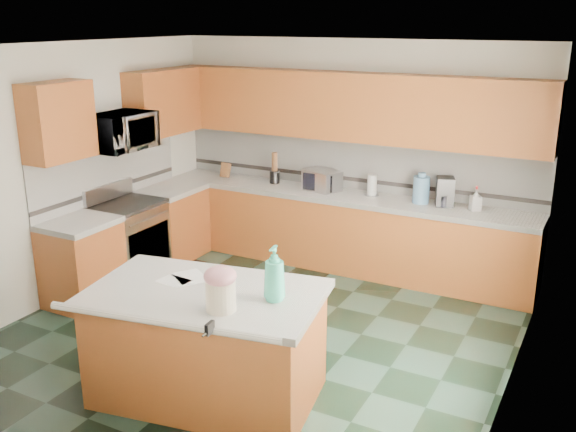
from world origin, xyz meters
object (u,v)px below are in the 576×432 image
Objects in this scene: toaster_oven at (322,180)px; treat_jar at (221,295)px; soap_bottle_island at (274,273)px; coffee_maker at (445,192)px; island_base at (207,347)px; island_top at (205,294)px; knife_block at (225,170)px.

treat_jar is at bearing -56.67° from toaster_oven.
coffee_maker is at bearing 75.60° from soap_bottle_island.
island_base is 0.46m from island_top.
toaster_oven is (-1.02, 3.04, -0.09)m from soap_bottle_island.
treat_jar reaches higher than island_base.
soap_bottle_island is 3.10m from coffee_maker.
soap_bottle_island is at bearing -50.88° from toaster_oven.
toaster_oven is (1.39, 0.00, 0.03)m from knife_block.
island_top is at bearing -127.16° from coffee_maker.
knife_block is at bearing 161.40° from coffee_maker.
island_base is at bearing -127.16° from coffee_maker.
island_top is 3.18m from toaster_oven.
treat_jar is 0.54× the size of toaster_oven.
island_top is at bearing 0.00° from island_base.
soap_bottle_island reaches higher than island_base.
island_base is at bearing -175.06° from soap_bottle_island.
toaster_oven is (-0.46, 3.14, 0.61)m from island_base.
soap_bottle_island is 1.32× the size of coffee_maker.
island_top is at bearing -175.06° from soap_bottle_island.
knife_block is at bearing 110.74° from island_base.
island_base is 0.94× the size of island_top.
toaster_oven is 1.49m from coffee_maker.
soap_bottle_island is (0.56, 0.10, 0.24)m from island_top.
soap_bottle_island is 1.00× the size of toaster_oven.
soap_bottle_island is (0.26, 0.33, 0.10)m from treat_jar.
treat_jar is 3.47m from coffee_maker.
toaster_oven is at bearing 161.95° from coffee_maker.
toaster_oven reaches higher than knife_block.
treat_jar is 0.54× the size of soap_bottle_island.
coffee_maker is (1.03, 3.17, 0.65)m from island_base.
knife_block is at bearing -159.42° from toaster_oven.
coffee_maker is (0.73, 3.40, 0.05)m from treat_jar.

